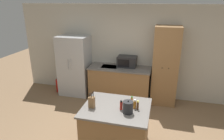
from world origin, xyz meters
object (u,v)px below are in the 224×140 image
object	(u,v)px
pantry_cabinet	(165,66)
spice_bottle_short_red	(135,104)
knife_block	(92,102)
spice_bottle_green_herb	(138,105)
spice_bottle_tall_dark	(132,101)
fire_extinguisher	(58,85)
spice_bottle_amber_oil	(121,105)
microwave	(127,61)
kettle	(128,107)
refrigerator	(75,66)

from	to	relation	value
pantry_cabinet	spice_bottle_short_red	bearing A→B (deg)	-103.61
knife_block	spice_bottle_green_herb	world-z (taller)	knife_block
spice_bottle_tall_dark	fire_extinguisher	bearing A→B (deg)	144.40
spice_bottle_amber_oil	spice_bottle_short_red	bearing A→B (deg)	24.96
microwave	kettle	world-z (taller)	microwave
spice_bottle_green_herb	fire_extinguisher	distance (m)	3.41
knife_block	fire_extinguisher	xyz separation A→B (m)	(-1.88, 2.10, -0.79)
pantry_cabinet	fire_extinguisher	distance (m)	3.24
spice_bottle_short_red	spice_bottle_tall_dark	bearing A→B (deg)	123.23
refrigerator	microwave	bearing A→B (deg)	4.36
spice_bottle_short_red	spice_bottle_green_herb	bearing A→B (deg)	-23.10
spice_bottle_tall_dark	spice_bottle_green_herb	world-z (taller)	spice_bottle_tall_dark
refrigerator	spice_bottle_green_herb	distance (m)	2.93
knife_block	fire_extinguisher	bearing A→B (deg)	131.93
pantry_cabinet	fire_extinguisher	bearing A→B (deg)	-177.81
spice_bottle_tall_dark	spice_bottle_amber_oil	bearing A→B (deg)	-125.50
spice_bottle_short_red	spice_bottle_amber_oil	world-z (taller)	spice_bottle_amber_oil
pantry_cabinet	knife_block	size ratio (longest dim) A/B	6.78
fire_extinguisher	microwave	bearing A→B (deg)	4.90
refrigerator	kettle	distance (m)	2.94
microwave	spice_bottle_short_red	distance (m)	2.18
refrigerator	knife_block	distance (m)	2.54
fire_extinguisher	refrigerator	bearing A→B (deg)	6.38
kettle	spice_bottle_tall_dark	bearing A→B (deg)	86.25
spice_bottle_tall_dark	kettle	distance (m)	0.28
kettle	spice_bottle_short_red	bearing A→B (deg)	62.87
pantry_cabinet	spice_bottle_amber_oil	bearing A→B (deg)	-108.42
pantry_cabinet	spice_bottle_short_red	world-z (taller)	pantry_cabinet
microwave	spice_bottle_amber_oil	distance (m)	2.24
spice_bottle_short_red	spice_bottle_amber_oil	bearing A→B (deg)	-155.04
refrigerator	spice_bottle_green_herb	world-z (taller)	refrigerator
spice_bottle_tall_dark	knife_block	bearing A→B (deg)	-157.99
microwave	fire_extinguisher	xyz separation A→B (m)	(-2.09, -0.18, -0.88)
refrigerator	fire_extinguisher	size ratio (longest dim) A/B	3.74
spice_bottle_amber_oil	fire_extinguisher	distance (m)	3.24
knife_block	spice_bottle_short_red	bearing A→B (deg)	12.39
spice_bottle_amber_oil	microwave	bearing A→B (deg)	98.02
knife_block	spice_bottle_short_red	xyz separation A→B (m)	(0.74, 0.16, -0.03)
spice_bottle_green_herb	spice_bottle_tall_dark	bearing A→B (deg)	133.67
kettle	fire_extinguisher	xyz separation A→B (m)	(-2.54, 2.11, -0.79)
pantry_cabinet	spice_bottle_green_herb	world-z (taller)	pantry_cabinet
pantry_cabinet	knife_block	world-z (taller)	pantry_cabinet
knife_block	spice_bottle_short_red	distance (m)	0.76
pantry_cabinet	knife_block	distance (m)	2.54
refrigerator	knife_block	xyz separation A→B (m)	(1.32, -2.16, 0.13)
knife_block	fire_extinguisher	size ratio (longest dim) A/B	0.66
refrigerator	knife_block	world-z (taller)	refrigerator
pantry_cabinet	spice_bottle_short_red	size ratio (longest dim) A/B	12.54
pantry_cabinet	spice_bottle_green_herb	distance (m)	2.13
refrigerator	pantry_cabinet	distance (m)	2.57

